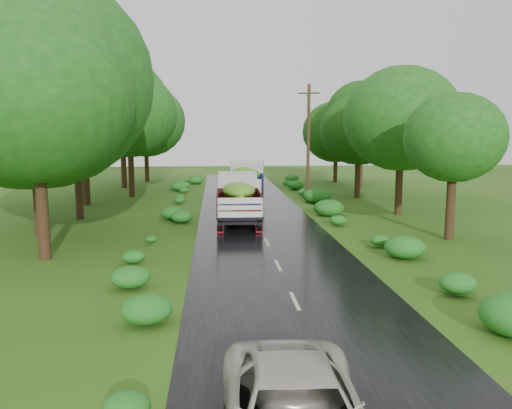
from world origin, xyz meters
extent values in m
plane|color=#21470F|center=(0.00, 0.00, 0.00)|extent=(120.00, 120.00, 0.00)
cube|color=black|center=(0.00, 5.00, 0.01)|extent=(6.50, 80.00, 0.02)
cube|color=#BFB78C|center=(0.00, -4.00, 0.02)|extent=(0.12, 1.60, 0.00)
cube|color=#BFB78C|center=(0.00, 0.00, 0.02)|extent=(0.12, 1.60, 0.00)
cube|color=#BFB78C|center=(0.00, 4.00, 0.02)|extent=(0.12, 1.60, 0.00)
cube|color=#BFB78C|center=(0.00, 8.00, 0.02)|extent=(0.12, 1.60, 0.00)
cube|color=#BFB78C|center=(0.00, 12.00, 0.02)|extent=(0.12, 1.60, 0.00)
cube|color=#BFB78C|center=(0.00, 16.00, 0.02)|extent=(0.12, 1.60, 0.00)
cube|color=#BFB78C|center=(0.00, 20.00, 0.02)|extent=(0.12, 1.60, 0.00)
cube|color=#BFB78C|center=(0.00, 24.00, 0.02)|extent=(0.12, 1.60, 0.00)
cube|color=#BFB78C|center=(0.00, 28.00, 0.02)|extent=(0.12, 1.60, 0.00)
cube|color=#BFB78C|center=(0.00, 32.00, 0.02)|extent=(0.12, 1.60, 0.00)
cube|color=#BFB78C|center=(0.00, 36.00, 0.02)|extent=(0.12, 1.60, 0.00)
cube|color=#BFB78C|center=(0.00, 40.00, 0.02)|extent=(0.12, 1.60, 0.00)
cube|color=black|center=(-1.08, 12.55, 0.64)|extent=(1.81, 5.59, 0.28)
cylinder|color=black|center=(-2.00, 14.59, 0.49)|extent=(0.30, 0.99, 0.99)
cylinder|color=black|center=(-0.09, 14.55, 0.49)|extent=(0.30, 0.99, 0.99)
cylinder|color=black|center=(-2.07, 11.30, 0.49)|extent=(0.30, 0.99, 0.99)
cylinder|color=black|center=(-0.15, 11.27, 0.49)|extent=(0.30, 0.99, 0.99)
cylinder|color=black|center=(-2.09, 10.29, 0.49)|extent=(0.30, 0.99, 0.99)
cylinder|color=black|center=(-0.17, 10.26, 0.49)|extent=(0.30, 0.99, 0.99)
cube|color=maroon|center=(-2.09, 9.96, 0.28)|extent=(0.34, 0.05, 0.44)
cube|color=maroon|center=(-0.18, 9.92, 0.28)|extent=(0.34, 0.05, 0.44)
cube|color=silver|center=(-1.04, 14.77, 1.72)|extent=(2.22, 1.92, 1.88)
cube|color=black|center=(-1.10, 11.51, 0.86)|extent=(2.35, 4.29, 0.16)
cube|color=#4A140D|center=(-2.20, 11.53, 1.41)|extent=(0.16, 4.25, 0.94)
cube|color=#4A140D|center=(-0.01, 11.49, 1.41)|extent=(0.16, 4.25, 0.94)
cube|color=#4A140D|center=(-1.06, 13.59, 1.41)|extent=(2.27, 0.12, 0.94)
cube|color=silver|center=(-1.15, 9.43, 1.41)|extent=(2.27, 0.12, 0.94)
ellipsoid|color=#5B901A|center=(-1.10, 11.51, 2.00)|extent=(1.98, 3.60, 0.99)
cube|color=black|center=(-0.19, 20.55, 0.69)|extent=(2.55, 6.20, 0.30)
cylinder|color=black|center=(-0.95, 22.85, 0.53)|extent=(0.43, 1.10, 1.07)
cylinder|color=black|center=(1.10, 22.60, 0.53)|extent=(0.43, 1.10, 1.07)
cylinder|color=black|center=(-1.38, 19.31, 0.53)|extent=(0.43, 1.10, 1.07)
cylinder|color=black|center=(0.68, 19.07, 0.53)|extent=(0.43, 1.10, 1.07)
cylinder|color=black|center=(-1.51, 18.23, 0.53)|extent=(0.43, 1.10, 1.07)
cylinder|color=black|center=(0.55, 17.98, 0.53)|extent=(0.43, 1.10, 1.07)
cube|color=maroon|center=(-1.55, 17.87, 0.30)|extent=(0.37, 0.09, 0.48)
cube|color=maroon|center=(0.50, 17.62, 0.30)|extent=(0.37, 0.09, 0.48)
cube|color=silver|center=(0.10, 22.94, 1.86)|extent=(2.59, 2.30, 2.03)
cube|color=black|center=(-0.32, 19.43, 0.93)|extent=(2.99, 4.86, 0.17)
cube|color=navy|center=(-1.50, 19.58, 1.52)|extent=(0.63, 4.57, 1.02)
cube|color=navy|center=(0.86, 19.29, 1.52)|extent=(0.63, 4.57, 1.02)
cube|color=navy|center=(-0.05, 21.67, 1.52)|extent=(2.45, 0.38, 1.02)
cube|color=silver|center=(-0.59, 17.19, 1.52)|extent=(2.45, 0.38, 1.02)
ellipsoid|color=#5B901A|center=(-0.32, 19.43, 2.16)|extent=(2.51, 4.08, 1.07)
cylinder|color=#382616|center=(4.25, 20.83, 4.13)|extent=(0.28, 0.28, 8.27)
cube|color=#382616|center=(4.25, 20.83, 7.65)|extent=(1.42, 0.47, 0.10)
cylinder|color=black|center=(-9.03, 5.72, 3.64)|extent=(0.45, 0.45, 7.28)
ellipsoid|color=#13420C|center=(-9.03, 5.72, 6.40)|extent=(3.88, 3.88, 3.49)
cylinder|color=black|center=(-10.72, 10.26, 4.17)|extent=(0.48, 0.48, 8.34)
ellipsoid|color=#13420C|center=(-10.72, 10.26, 7.34)|extent=(4.75, 4.75, 4.27)
cylinder|color=black|center=(-10.11, 15.04, 3.25)|extent=(0.44, 0.44, 6.49)
ellipsoid|color=#13420C|center=(-10.11, 15.04, 5.71)|extent=(3.65, 3.65, 3.29)
cylinder|color=black|center=(-11.14, 20.76, 4.49)|extent=(0.50, 0.50, 8.99)
ellipsoid|color=#13420C|center=(-11.14, 20.76, 7.91)|extent=(4.18, 4.18, 3.76)
cylinder|color=black|center=(-8.77, 25.04, 3.59)|extent=(0.45, 0.45, 7.18)
ellipsoid|color=#13420C|center=(-8.77, 25.04, 6.32)|extent=(3.82, 3.82, 3.44)
cylinder|color=black|center=(-10.47, 31.41, 4.32)|extent=(0.49, 0.49, 8.65)
ellipsoid|color=#13420C|center=(-10.47, 31.41, 7.61)|extent=(4.07, 4.07, 3.66)
cylinder|color=black|center=(-9.19, 37.03, 3.45)|extent=(0.45, 0.45, 6.90)
ellipsoid|color=#13420C|center=(-9.19, 37.03, 6.07)|extent=(3.99, 3.99, 3.59)
cylinder|color=black|center=(8.54, 7.96, 2.69)|extent=(0.41, 0.41, 5.38)
ellipsoid|color=#165114|center=(8.54, 7.96, 4.73)|extent=(3.01, 3.01, 2.71)
cylinder|color=black|center=(8.78, 15.16, 3.27)|extent=(0.44, 0.44, 6.54)
ellipsoid|color=#165114|center=(8.78, 15.16, 5.76)|extent=(3.71, 3.71, 3.34)
cylinder|color=black|center=(8.50, 23.05, 2.92)|extent=(0.42, 0.42, 5.85)
ellipsoid|color=#165114|center=(8.50, 23.05, 5.15)|extent=(3.44, 3.44, 3.09)
cylinder|color=black|center=(10.56, 29.34, 3.76)|extent=(0.46, 0.46, 7.53)
ellipsoid|color=#165114|center=(10.56, 29.34, 6.62)|extent=(3.53, 3.53, 3.18)
cylinder|color=black|center=(9.72, 35.05, 2.84)|extent=(0.42, 0.42, 5.69)
ellipsoid|color=#165114|center=(9.72, 35.05, 5.01)|extent=(3.68, 3.68, 3.31)
camera|label=1|loc=(-2.31, -14.05, 4.97)|focal=35.00mm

